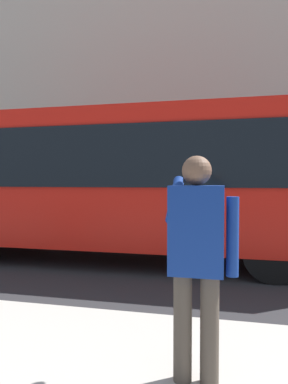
{
  "coord_description": "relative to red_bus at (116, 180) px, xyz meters",
  "views": [
    {
      "loc": [
        0.23,
        7.39,
        1.67
      ],
      "look_at": [
        1.9,
        0.27,
        1.43
      ],
      "focal_mm": 33.0,
      "sensor_mm": 36.0,
      "label": 1
    }
  ],
  "objects": [
    {
      "name": "pedestrian_photographer",
      "position": [
        -2.06,
        4.48,
        -0.54
      ],
      "size": [
        0.53,
        0.52,
        1.7
      ],
      "color": "#4C4238",
      "rests_on": "sidewalk_curb"
    },
    {
      "name": "building_facade_far",
      "position": [
        -2.52,
        -7.08,
        4.3
      ],
      "size": [
        28.0,
        1.55,
        12.0
      ],
      "color": "beige",
      "rests_on": "ground_plane"
    },
    {
      "name": "red_bus",
      "position": [
        0.0,
        0.0,
        0.0
      ],
      "size": [
        9.05,
        2.54,
        3.08
      ],
      "color": "red",
      "rests_on": "ground_plane"
    },
    {
      "name": "ground_plane",
      "position": [
        -2.5,
        -0.28,
        -1.68
      ],
      "size": [
        60.0,
        60.0,
        0.0
      ],
      "primitive_type": "plane",
      "color": "#2B2B2D"
    }
  ]
}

